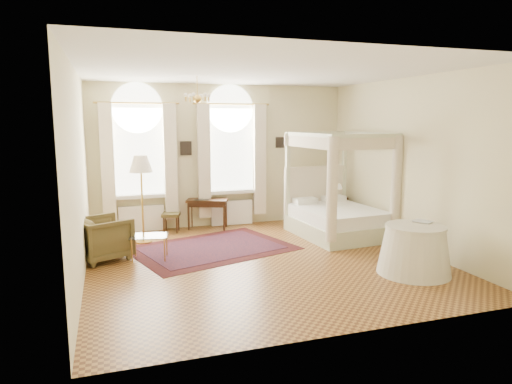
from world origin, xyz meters
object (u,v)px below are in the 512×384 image
stool (171,216)px  nightstand (337,210)px  coffee_table (149,238)px  side_table (414,250)px  writing_desk (207,203)px  armchair (104,238)px  canopy_bed (338,213)px  floor_lamp (141,168)px

stool → nightstand: bearing=-4.7°
coffee_table → side_table: bearing=-27.6°
writing_desk → side_table: side_table is taller
coffee_table → armchair: bearing=161.3°
canopy_bed → writing_desk: bearing=148.9°
armchair → floor_lamp: size_ratio=0.48×
writing_desk → side_table: 4.85m
writing_desk → coffee_table: size_ratio=1.40×
nightstand → coffee_table: (-4.62, -1.62, 0.08)m
canopy_bed → armchair: size_ratio=2.59×
writing_desk → stool: (-0.85, -0.06, -0.23)m
armchair → coffee_table: size_ratio=1.16×
writing_desk → floor_lamp: floor_lamp is taller
side_table → canopy_bed: bearing=90.2°
nightstand → side_table: bearing=-98.8°
nightstand → floor_lamp: floor_lamp is taller
coffee_table → side_table: side_table is taller
coffee_table → writing_desk: bearing=53.4°
canopy_bed → armchair: (-4.81, -0.21, -0.11)m
canopy_bed → coffee_table: size_ratio=3.01×
writing_desk → armchair: bearing=-142.5°
coffee_table → floor_lamp: 1.65m
canopy_bed → coffee_table: bearing=-173.3°
floor_lamp → side_table: bearing=-39.2°
coffee_table → floor_lamp: (-0.02, 1.21, 1.13)m
nightstand → floor_lamp: bearing=-174.8°
stool → side_table: 5.29m
floor_lamp → nightstand: bearing=5.2°
armchair → stool: bearing=-63.8°
armchair → side_table: (4.82, -2.37, 0.00)m
nightstand → coffee_table: bearing=-160.6°
canopy_bed → side_table: size_ratio=1.89×
coffee_table → floor_lamp: size_ratio=0.41×
floor_lamp → writing_desk: bearing=28.0°
armchair → coffee_table: 0.82m
floor_lamp → side_table: floor_lamp is taller
nightstand → side_table: size_ratio=0.55×
nightstand → stool: nightstand is taller
nightstand → canopy_bed: bearing=-117.0°
canopy_bed → stool: bearing=156.5°
side_table → writing_desk: bearing=121.8°
canopy_bed → floor_lamp: 4.24m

